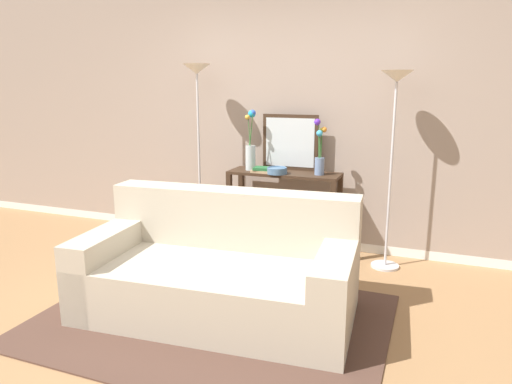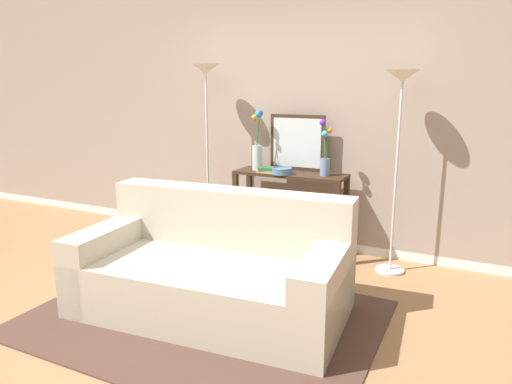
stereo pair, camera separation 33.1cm
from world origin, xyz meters
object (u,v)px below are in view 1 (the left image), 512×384
Objects in this scene: console_table at (284,198)px; floor_lamp_left at (198,105)px; book_row_under_console at (257,242)px; vase_short_flowers at (320,154)px; fruit_bowl at (277,170)px; couch at (220,273)px; vase_tall_flowers at (251,147)px; floor_lamp_right at (395,115)px; wall_mirror at (290,142)px; book_stack at (264,170)px.

console_table is 1.30m from floor_lamp_left.
book_row_under_console is (0.63, 0.06, -1.42)m from floor_lamp_left.
fruit_bowl is (-0.40, -0.10, -0.17)m from vase_short_flowers.
fruit_bowl is (-0.04, -0.11, 0.30)m from console_table.
vase_tall_flowers is at bearing 102.67° from couch.
floor_lamp_left is at bearing -174.55° from book_row_under_console.
book_row_under_console is at bearing 156.14° from fruit_bowl.
floor_lamp_left reaches higher than vase_tall_flowers.
fruit_bowl is at bearing -177.23° from floor_lamp_right.
couch is 2.00m from floor_lamp_left.
wall_mirror reaches higher than couch.
vase_tall_flowers is at bearing 5.93° from floor_lamp_left.
vase_short_flowers is at bearing -1.45° from book_row_under_console.
fruit_bowl is at bearing -3.36° from floor_lamp_left.
book_stack reaches higher than console_table.
wall_mirror is at bearing 79.76° from fruit_bowl.
vase_short_flowers is (0.40, 1.41, 0.73)m from couch.
console_table is at bearing -93.42° from wall_mirror.
floor_lamp_right reaches higher than book_stack.
vase_tall_flowers is 3.08× the size of fruit_bowl.
book_stack is at bearing -39.91° from book_row_under_console.
couch is 1.84× the size of console_table.
vase_short_flowers is 2.34× the size of book_stack.
floor_lamp_right is 1.89m from book_row_under_console.
book_row_under_console is at bearing -153.46° from wall_mirror.
vase_tall_flowers is 2.64× the size of book_stack.
book_row_under_console is at bearing 140.09° from book_stack.
console_table is 4.87× the size of book_stack.
floor_lamp_right is (1.03, -0.06, 0.85)m from console_table.
vase_short_flowers is (0.72, -0.01, -0.03)m from vase_tall_flowers.
book_stack is (0.73, -0.03, -0.62)m from floor_lamp_left.
couch is 1.47m from book_row_under_console.
couch is 1.43m from fruit_bowl.
book_stack is (-0.54, -0.07, -0.18)m from vase_short_flowers.
console_table is at bearing -0.00° from book_row_under_console.
console_table is 5.68× the size of fruit_bowl.
fruit_bowl is (0.88, -0.05, -0.62)m from floor_lamp_left.
floor_lamp_right reaches higher than console_table.
floor_lamp_right is (1.07, 1.36, 1.11)m from couch.
console_table is (0.04, 1.42, 0.26)m from couch.
floor_lamp_right is 1.08m from wall_mirror.
fruit_bowl is (-1.07, -0.05, -0.55)m from floor_lamp_right.
vase_short_flowers reaches higher than console_table.
couch is at bearing -105.74° from vase_short_flowers.
vase_tall_flowers reaches higher than console_table.
wall_mirror reaches higher than fruit_bowl.
console_table is at bearing 177.37° from vase_short_flowers.
couch is 10.44× the size of fruit_bowl.
book_stack is at bearing -2.17° from floor_lamp_left.
floor_lamp_left reaches higher than floor_lamp_right.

